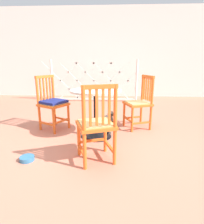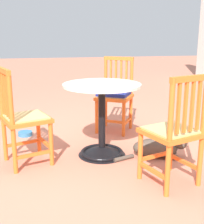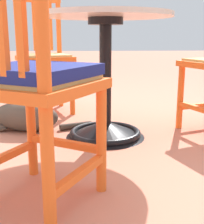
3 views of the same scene
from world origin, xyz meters
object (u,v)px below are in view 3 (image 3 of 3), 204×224
Objects in this scene: cafe_table at (105,91)px; orange_chair_at_corner at (31,83)px; tabby_cat at (20,116)px; orange_chair_facing_out at (44,58)px.

orange_chair_at_corner is (-0.76, 0.31, 0.16)m from cafe_table.
orange_chair_at_corner is at bearing -165.75° from tabby_cat.
tabby_cat is at bearing 14.25° from orange_chair_at_corner.
orange_chair_at_corner reaches higher than tabby_cat.
tabby_cat is (0.93, 0.24, -0.35)m from orange_chair_at_corner.
orange_chair_at_corner is 1.48m from orange_chair_facing_out.
cafe_table is at bearing -22.07° from orange_chair_at_corner.
cafe_table is 0.60m from tabby_cat.
cafe_table is at bearing -147.98° from orange_chair_facing_out.
tabby_cat is at bearing 169.28° from orange_chair_facing_out.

